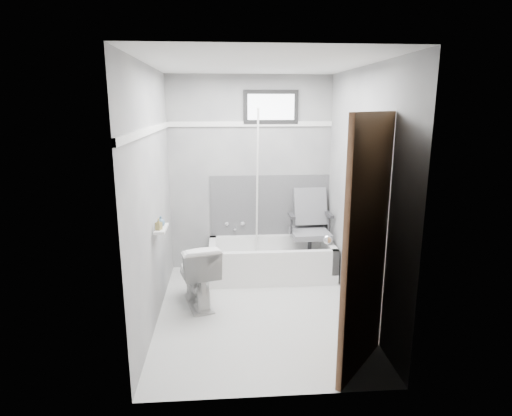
{
  "coord_description": "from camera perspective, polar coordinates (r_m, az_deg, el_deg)",
  "views": [
    {
      "loc": [
        -0.33,
        -3.96,
        2.04
      ],
      "look_at": [
        0.0,
        0.35,
        1.0
      ],
      "focal_mm": 30.0,
      "sensor_mm": 36.0,
      "label": 1
    }
  ],
  "objects": [
    {
      "name": "shelf",
      "position": [
        4.16,
        -12.51,
        -2.7
      ],
      "size": [
        0.1,
        0.32,
        0.02
      ],
      "primitive_type": "cube",
      "color": "white",
      "rests_on": "wall_left"
    },
    {
      "name": "toilet",
      "position": [
        4.52,
        -7.82,
        -8.71
      ],
      "size": [
        0.55,
        0.77,
        0.68
      ],
      "primitive_type": "imported",
      "rotation": [
        0.0,
        0.0,
        3.41
      ],
      "color": "white",
      "rests_on": "floor"
    },
    {
      "name": "trim_left",
      "position": [
        4.02,
        -14.0,
        10.0
      ],
      "size": [
        0.02,
        2.6,
        0.06
      ],
      "primitive_type": "cube",
      "color": "white",
      "rests_on": "wall_left"
    },
    {
      "name": "trim_back",
      "position": [
        5.26,
        -0.79,
        11.14
      ],
      "size": [
        2.0,
        0.02,
        0.06
      ],
      "primitive_type": "cube",
      "color": "white",
      "rests_on": "wall_back"
    },
    {
      "name": "bathtub",
      "position": [
        5.25,
        2.04,
        -6.87
      ],
      "size": [
        1.5,
        0.7,
        0.42
      ],
      "primitive_type": null,
      "color": "white",
      "rests_on": "floor"
    },
    {
      "name": "office_chair",
      "position": [
        5.25,
        7.23,
        -2.69
      ],
      "size": [
        0.55,
        0.55,
        0.92
      ],
      "primitive_type": null,
      "rotation": [
        0.0,
        0.0,
        0.04
      ],
      "color": "#5C5D60",
      "rests_on": "bathtub"
    },
    {
      "name": "wall_front",
      "position": [
        2.81,
        2.56,
        -3.91
      ],
      "size": [
        2.0,
        0.02,
        2.4
      ],
      "primitive_type": "cube",
      "color": "slate",
      "rests_on": "floor"
    },
    {
      "name": "backerboard",
      "position": [
        5.42,
        1.88,
        0.32
      ],
      "size": [
        1.5,
        0.02,
        0.78
      ],
      "primitive_type": "cube",
      "color": "#4C4C4F",
      "rests_on": "wall_back"
    },
    {
      "name": "wall_right",
      "position": [
        4.26,
        13.91,
        1.75
      ],
      "size": [
        0.02,
        2.6,
        2.4
      ],
      "primitive_type": "cube",
      "color": "slate",
      "rests_on": "floor"
    },
    {
      "name": "soap_bottle_b",
      "position": [
        4.2,
        -12.58,
        -1.7
      ],
      "size": [
        0.08,
        0.08,
        0.1
      ],
      "primitive_type": "imported",
      "rotation": [
        0.0,
        0.0,
        0.09
      ],
      "color": "slate",
      "rests_on": "shelf"
    },
    {
      "name": "wall_left",
      "position": [
        4.1,
        -13.69,
        1.32
      ],
      "size": [
        0.02,
        2.6,
        2.4
      ],
      "primitive_type": "cube",
      "color": "slate",
      "rests_on": "floor"
    },
    {
      "name": "floor",
      "position": [
        4.47,
        0.35,
        -13.65
      ],
      "size": [
        2.6,
        2.6,
        0.0
      ],
      "primitive_type": "plane",
      "color": "silver",
      "rests_on": "ground"
    },
    {
      "name": "pole",
      "position": [
        5.13,
        0.16,
        2.41
      ],
      "size": [
        0.02,
        0.31,
        1.93
      ],
      "primitive_type": "cylinder",
      "rotation": [
        0.15,
        0.0,
        0.0
      ],
      "color": "silver",
      "rests_on": "bathtub"
    },
    {
      "name": "window",
      "position": [
        5.28,
        1.99,
        13.31
      ],
      "size": [
        0.66,
        0.04,
        0.4
      ],
      "primitive_type": null,
      "color": "black",
      "rests_on": "wall_back"
    },
    {
      "name": "soap_bottle_a",
      "position": [
        4.07,
        -12.85,
        -2.13
      ],
      "size": [
        0.07,
        0.07,
        0.11
      ],
      "primitive_type": "imported",
      "rotation": [
        0.0,
        0.0,
        -0.43
      ],
      "color": "olive",
      "rests_on": "shelf"
    },
    {
      "name": "faucet",
      "position": [
        5.44,
        -2.84,
        -2.38
      ],
      "size": [
        0.26,
        0.1,
        0.16
      ],
      "primitive_type": null,
      "color": "silver",
      "rests_on": "wall_back"
    },
    {
      "name": "door",
      "position": [
        3.16,
        20.55,
        -6.61
      ],
      "size": [
        0.78,
        0.78,
        2.0
      ],
      "primitive_type": null,
      "color": "brown",
      "rests_on": "floor"
    },
    {
      "name": "wall_back",
      "position": [
        5.34,
        -0.78,
        4.48
      ],
      "size": [
        2.0,
        0.02,
        2.4
      ],
      "primitive_type": "cube",
      "color": "slate",
      "rests_on": "floor"
    },
    {
      "name": "ceiling",
      "position": [
        3.99,
        0.4,
        18.71
      ],
      "size": [
        2.6,
        2.6,
        0.0
      ],
      "primitive_type": "plane",
      "rotation": [
        3.14,
        0.0,
        0.0
      ],
      "color": "silver",
      "rests_on": "floor"
    }
  ]
}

